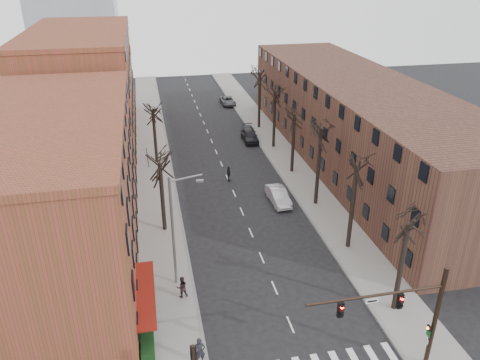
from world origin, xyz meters
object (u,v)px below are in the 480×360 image
parked_car_mid (249,132)px  pedestrian_a (200,351)px  silver_sedan (278,196)px  parked_car_near (250,136)px

parked_car_mid → pedestrian_a: pedestrian_a is taller
silver_sedan → parked_car_near: bearing=84.4°
silver_sedan → parked_car_near: parked_car_near is taller
parked_car_mid → pedestrian_a: (-11.70, -38.78, 0.39)m
pedestrian_a → parked_car_near: bearing=70.2°
parked_car_near → silver_sedan: bearing=-92.3°
silver_sedan → pedestrian_a: 21.90m
parked_car_mid → pedestrian_a: size_ratio=2.51×
parked_car_mid → silver_sedan: bearing=-88.3°
pedestrian_a → parked_car_mid: bearing=70.6°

